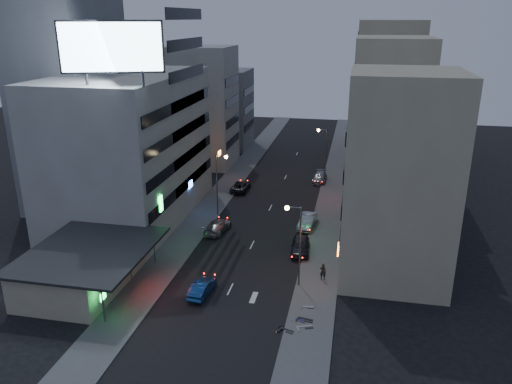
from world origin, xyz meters
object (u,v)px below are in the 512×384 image
(scooter_silver_a, at_px, (312,319))
(scooter_silver_b, at_px, (314,302))
(road_car_silver, at_px, (218,226))
(person, at_px, (323,272))
(road_car_blue, at_px, (202,288))
(scooter_black_a, at_px, (295,326))
(scooter_black_b, at_px, (314,314))
(parked_car_left, at_px, (240,186))
(scooter_blue, at_px, (307,316))
(parked_car_right_far, at_px, (320,177))
(parked_car_right_mid, at_px, (307,221))
(parked_car_right_near, at_px, (300,246))

(scooter_silver_a, distance_m, scooter_silver_b, 2.86)
(road_car_silver, relative_size, person, 2.97)
(road_car_blue, xyz_separation_m, scooter_silver_b, (10.41, -0.16, -0.08))
(scooter_black_a, height_order, scooter_silver_b, scooter_black_a)
(road_car_silver, bearing_deg, road_car_blue, 107.22)
(scooter_silver_b, bearing_deg, person, -7.40)
(road_car_blue, relative_size, scooter_black_a, 2.27)
(scooter_black_b, bearing_deg, parked_car_left, 33.74)
(parked_car_left, relative_size, scooter_silver_a, 2.49)
(road_car_silver, relative_size, scooter_black_a, 2.74)
(road_car_silver, relative_size, scooter_silver_a, 2.56)
(scooter_black_b, bearing_deg, scooter_blue, 124.32)
(parked_car_right_far, relative_size, person, 2.88)
(scooter_blue, bearing_deg, scooter_black_b, -50.29)
(road_car_silver, relative_size, scooter_silver_b, 3.12)
(parked_car_right_mid, bearing_deg, road_car_blue, -107.97)
(parked_car_right_near, xyz_separation_m, scooter_blue, (2.11, -13.09, -0.21))
(road_car_blue, relative_size, road_car_silver, 0.83)
(road_car_silver, distance_m, scooter_blue, 20.87)
(scooter_silver_a, height_order, scooter_black_b, scooter_black_b)
(parked_car_right_near, distance_m, scooter_blue, 13.26)
(road_car_blue, distance_m, road_car_silver, 14.40)
(scooter_black_a, bearing_deg, scooter_blue, -5.53)
(scooter_black_a, bearing_deg, parked_car_right_near, 24.70)
(parked_car_right_near, distance_m, scooter_silver_a, 13.84)
(parked_car_right_near, bearing_deg, scooter_black_b, -82.41)
(parked_car_left, bearing_deg, scooter_black_a, 111.19)
(parked_car_right_far, distance_m, scooter_silver_b, 36.36)
(scooter_silver_a, bearing_deg, scooter_silver_b, -19.91)
(parked_car_right_near, distance_m, road_car_blue, 13.22)
(parked_car_right_mid, height_order, parked_car_left, parked_car_right_mid)
(parked_car_right_near, bearing_deg, parked_car_right_mid, 85.81)
(parked_car_right_mid, bearing_deg, scooter_silver_b, -76.10)
(parked_car_left, xyz_separation_m, road_car_silver, (0.77, -15.29, 0.05))
(person, distance_m, scooter_black_a, 9.26)
(parked_car_right_mid, height_order, scooter_blue, parked_car_right_mid)
(scooter_silver_b, bearing_deg, scooter_blue, 167.54)
(scooter_black_a, bearing_deg, scooter_silver_a, -26.77)
(person, bearing_deg, scooter_blue, 87.97)
(parked_car_left, distance_m, parked_car_right_far, 13.02)
(parked_car_right_far, height_order, scooter_black_a, parked_car_right_far)
(road_car_blue, distance_m, scooter_silver_a, 10.91)
(parked_car_right_mid, distance_m, scooter_black_a, 22.06)
(scooter_blue, bearing_deg, scooter_black_a, 170.29)
(parked_car_right_mid, xyz_separation_m, scooter_blue, (2.11, -20.31, -0.17))
(person, xyz_separation_m, scooter_silver_b, (-0.38, -5.06, -0.35))
(parked_car_left, bearing_deg, road_car_silver, 93.72)
(road_car_silver, xyz_separation_m, scooter_black_a, (11.73, -18.40, -0.05))
(parked_car_right_mid, relative_size, scooter_silver_a, 2.44)
(scooter_black_a, distance_m, scooter_silver_a, 1.75)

